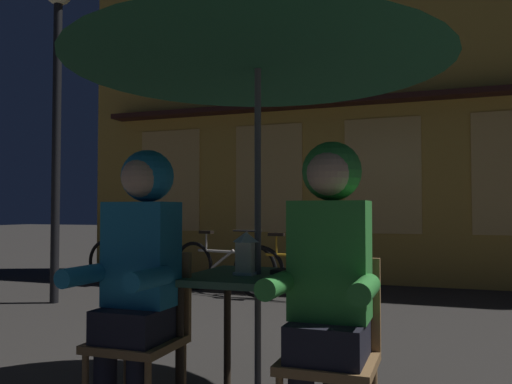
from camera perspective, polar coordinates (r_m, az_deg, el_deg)
The scene contains 13 objects.
cafe_table at distance 2.86m, azimuth 0.20°, elevation -11.07°, with size 0.72×0.72×0.74m.
patio_umbrella at distance 2.99m, azimuth 0.20°, elevation 16.90°, with size 2.10×2.10×2.31m.
lantern at distance 2.82m, azimuth -1.13°, elevation -6.65°, with size 0.11×0.11×0.23m.
chair_left at distance 2.77m, azimuth -12.20°, elevation -14.48°, with size 0.40×0.40×0.87m.
chair_right at distance 2.42m, azimuth 8.36°, elevation -16.34°, with size 0.40×0.40×0.87m.
person_left_hooded at distance 2.67m, azimuth -12.79°, elevation -7.18°, with size 0.45×0.56×1.40m.
person_right_hooded at distance 2.30m, azimuth 8.04°, elevation -8.04°, with size 0.45×0.56×1.40m.
shopfront_building at distance 8.35m, azimuth 13.88°, elevation 11.89°, with size 10.00×0.93×6.20m.
street_lamp at distance 6.77m, azimuth -21.06°, elevation 11.99°, with size 0.32×0.32×3.88m.
bicycle_nearest at distance 7.60m, azimuth -13.40°, elevation -7.59°, with size 1.67×0.27×0.84m.
bicycle_second at distance 6.92m, azimuth -3.68°, elevation -8.19°, with size 1.64×0.45×0.84m.
bicycle_third at distance 6.34m, azimuth 4.75°, elevation -8.75°, with size 1.68×0.11×0.84m.
book at distance 2.87m, azimuth 3.92°, elevation -8.75°, with size 0.20×0.14×0.02m, color black.
Camera 1 is at (0.94, -2.67, 1.09)m, focal length 36.30 mm.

